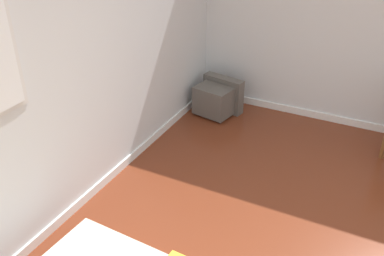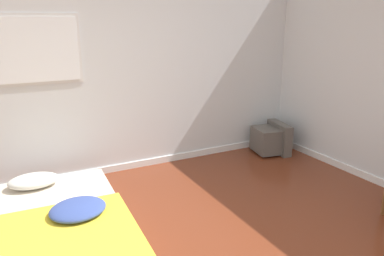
{
  "view_description": "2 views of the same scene",
  "coord_description": "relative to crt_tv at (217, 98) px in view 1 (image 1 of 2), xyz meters",
  "views": [
    {
      "loc": [
        -2.11,
        0.1,
        2.59
      ],
      "look_at": [
        0.77,
        1.56,
        0.75
      ],
      "focal_mm": 40.0,
      "sensor_mm": 36.0,
      "label": 1
    },
    {
      "loc": [
        -1.07,
        -2.15,
        1.94
      ],
      "look_at": [
        0.79,
        1.42,
        0.77
      ],
      "focal_mm": 35.0,
      "sensor_mm": 36.0,
      "label": 2
    }
  ],
  "objects": [
    {
      "name": "crt_tv",
      "position": [
        0.0,
        0.0,
        0.0
      ],
      "size": [
        0.53,
        0.57,
        0.45
      ],
      "color": "#56514C",
      "rests_on": "ground_plane"
    },
    {
      "name": "wall_back",
      "position": [
        -2.46,
        0.4,
        1.07
      ],
      "size": [
        8.19,
        0.08,
        2.6
      ],
      "color": "silver",
      "rests_on": "ground_plane"
    }
  ]
}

